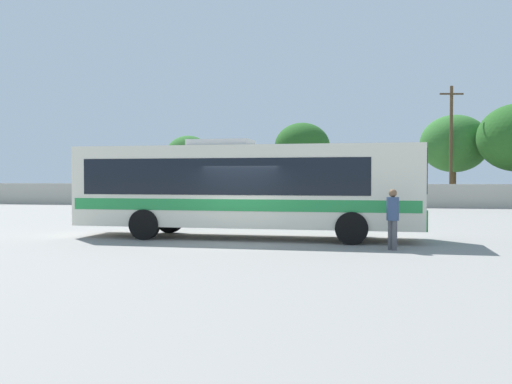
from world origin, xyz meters
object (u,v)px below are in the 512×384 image
(attendant_by_bus_door, at_px, (393,216))
(roadside_tree_left, at_px, (188,155))
(coach_bus_cream_green, at_px, (242,186))
(parked_car_third_maroon, at_px, (324,197))
(roadside_tree_midright, at_px, (454,144))
(parked_car_leftmost_white, at_px, (150,196))
(roadside_tree_midleft, at_px, (302,146))
(utility_pole_near, at_px, (451,143))
(parked_car_second_maroon, at_px, (234,197))

(attendant_by_bus_door, height_order, roadside_tree_left, roadside_tree_left)
(coach_bus_cream_green, height_order, parked_car_third_maroon, coach_bus_cream_green)
(coach_bus_cream_green, relative_size, roadside_tree_midright, 1.67)
(parked_car_leftmost_white, relative_size, roadside_tree_midleft, 0.73)
(attendant_by_bus_door, xyz_separation_m, roadside_tree_left, (-15.27, 29.35, 3.03))
(attendant_by_bus_door, xyz_separation_m, utility_pole_near, (5.90, 28.04, 3.71))
(parked_car_third_maroon, height_order, utility_pole_near, utility_pole_near)
(parked_car_third_maroon, relative_size, roadside_tree_midleft, 0.73)
(parked_car_second_maroon, height_order, roadside_tree_midleft, roadside_tree_midleft)
(parked_car_second_maroon, relative_size, utility_pole_near, 0.50)
(parked_car_second_maroon, distance_m, roadside_tree_left, 10.82)
(parked_car_leftmost_white, bearing_deg, roadside_tree_left, 88.78)
(parked_car_leftmost_white, bearing_deg, parked_car_third_maroon, 1.63)
(parked_car_second_maroon, bearing_deg, attendant_by_bus_door, -65.64)
(attendant_by_bus_door, height_order, utility_pole_near, utility_pole_near)
(parked_car_second_maroon, relative_size, roadside_tree_midright, 0.63)
(coach_bus_cream_green, bearing_deg, parked_car_leftmost_white, 119.75)
(attendant_by_bus_door, bearing_deg, roadside_tree_midleft, 101.08)
(attendant_by_bus_door, xyz_separation_m, roadside_tree_midright, (6.64, 31.16, 3.87))
(attendant_by_bus_door, bearing_deg, roadside_tree_left, 117.49)
(parked_car_second_maroon, bearing_deg, utility_pole_near, 25.16)
(parked_car_second_maroon, height_order, roadside_tree_left, roadside_tree_left)
(parked_car_leftmost_white, height_order, roadside_tree_midright, roadside_tree_midright)
(roadside_tree_midleft, bearing_deg, utility_pole_near, 2.24)
(parked_car_leftmost_white, xyz_separation_m, roadside_tree_left, (0.18, 8.61, 3.22))
(coach_bus_cream_green, bearing_deg, attendant_by_bus_door, -25.86)
(utility_pole_near, relative_size, roadside_tree_midright, 1.26)
(roadside_tree_midright, bearing_deg, parked_car_second_maroon, -147.29)
(parked_car_leftmost_white, relative_size, parked_car_third_maroon, 1.01)
(utility_pole_near, bearing_deg, coach_bus_cream_green, -113.03)
(coach_bus_cream_green, bearing_deg, roadside_tree_left, 110.90)
(attendant_by_bus_door, relative_size, roadside_tree_left, 0.31)
(parked_car_third_maroon, height_order, roadside_tree_left, roadside_tree_left)
(parked_car_leftmost_white, xyz_separation_m, roadside_tree_midright, (22.09, 10.43, 4.06))
(utility_pole_near, relative_size, roadside_tree_midleft, 1.41)
(roadside_tree_left, height_order, roadside_tree_midleft, roadside_tree_midleft)
(parked_car_second_maroon, distance_m, utility_pole_near, 17.40)
(parked_car_leftmost_white, xyz_separation_m, utility_pole_near, (21.36, 7.31, 3.91))
(parked_car_third_maroon, relative_size, utility_pole_near, 0.52)
(parked_car_leftmost_white, bearing_deg, coach_bus_cream_green, -60.25)
(parked_car_third_maroon, distance_m, roadside_tree_midleft, 7.82)
(coach_bus_cream_green, bearing_deg, parked_car_third_maroon, 84.80)
(parked_car_third_maroon, xyz_separation_m, roadside_tree_midright, (9.93, 10.08, 4.07))
(roadside_tree_midleft, height_order, roadside_tree_midright, roadside_tree_midright)
(parked_car_leftmost_white, distance_m, parked_car_third_maroon, 12.17)
(utility_pole_near, bearing_deg, attendant_by_bus_door, -101.89)
(parked_car_second_maroon, xyz_separation_m, roadside_tree_left, (-5.84, 8.51, 3.25))
(coach_bus_cream_green, relative_size, utility_pole_near, 1.33)
(parked_car_leftmost_white, distance_m, parked_car_second_maroon, 6.02)
(utility_pole_near, bearing_deg, roadside_tree_left, 176.47)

